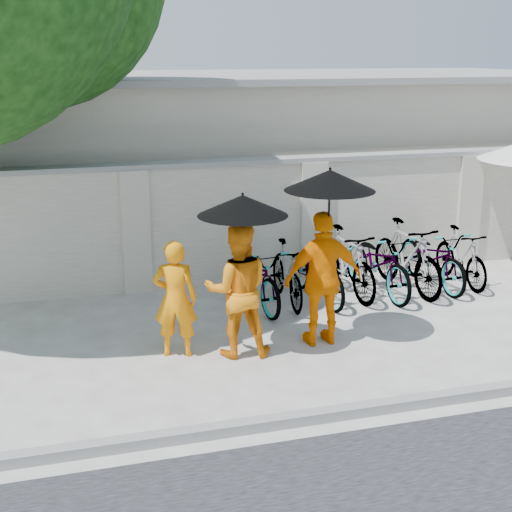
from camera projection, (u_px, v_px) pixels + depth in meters
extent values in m
plane|color=silver|center=(247.00, 360.00, 9.07)|extent=(80.00, 80.00, 0.00)
cube|color=gray|center=(289.00, 420.00, 7.48)|extent=(40.00, 0.16, 0.12)
cube|color=beige|center=(254.00, 223.00, 12.01)|extent=(20.00, 0.30, 2.00)
cube|color=#BCB79C|center=(251.00, 154.00, 15.61)|extent=(14.00, 6.00, 3.20)
imported|color=orange|center=(175.00, 299.00, 9.02)|extent=(0.64, 0.51, 1.53)
imported|color=orange|center=(238.00, 290.00, 9.02)|extent=(0.95, 0.80, 1.75)
cylinder|color=black|center=(243.00, 245.00, 8.79)|extent=(0.02, 0.02, 0.99)
cone|color=black|center=(243.00, 205.00, 8.65)|extent=(1.12, 1.12, 0.26)
imported|color=#FF7F00|center=(323.00, 279.00, 9.36)|extent=(1.07, 0.46, 1.81)
cylinder|color=black|center=(328.00, 227.00, 9.09)|extent=(0.02, 0.02, 1.20)
cone|color=black|center=(330.00, 180.00, 8.92)|extent=(1.16, 1.16, 0.27)
imported|color=#94939B|center=(255.00, 276.00, 10.85)|extent=(0.89, 1.92, 0.97)
imported|color=#94939B|center=(287.00, 274.00, 10.98)|extent=(0.52, 1.63, 0.97)
imported|color=#94939B|center=(318.00, 271.00, 11.15)|extent=(0.81, 1.86, 0.95)
imported|color=#94939B|center=(346.00, 262.00, 11.34)|extent=(0.72, 1.87, 1.09)
imported|color=#94939B|center=(378.00, 263.00, 11.41)|extent=(0.88, 2.04, 1.04)
imported|color=#94939B|center=(407.00, 257.00, 11.54)|extent=(0.76, 1.97, 1.15)
imported|color=#94939B|center=(432.00, 257.00, 11.79)|extent=(0.81, 1.95, 1.00)
imported|color=#94939B|center=(461.00, 257.00, 11.90)|extent=(0.45, 1.59, 0.95)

